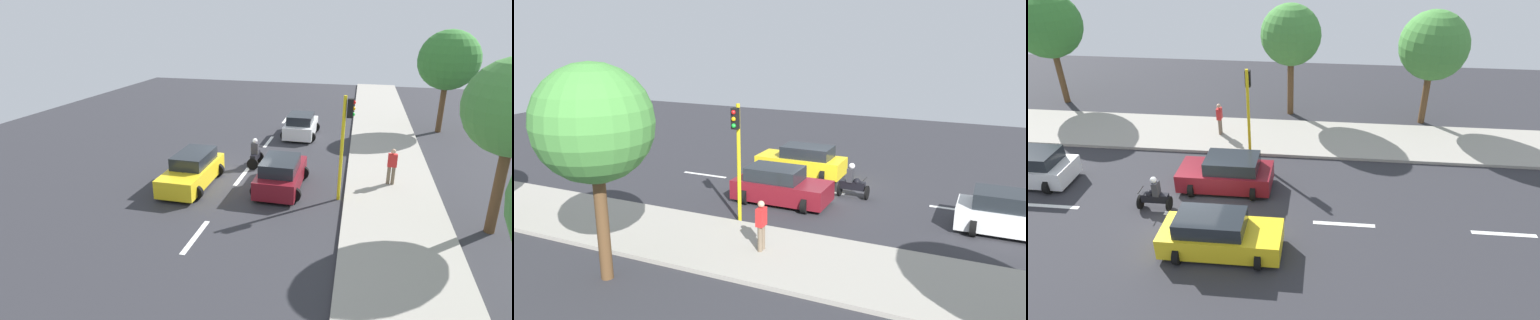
# 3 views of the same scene
# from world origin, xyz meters

# --- Properties ---
(ground_plane) EXTENTS (40.00, 60.00, 0.10)m
(ground_plane) POSITION_xyz_m (0.00, 0.00, -0.05)
(ground_plane) COLOR #2D2D33
(sidewalk) EXTENTS (4.00, 60.00, 0.15)m
(sidewalk) POSITION_xyz_m (7.00, 0.00, 0.07)
(sidewalk) COLOR #9E998E
(sidewalk) RESTS_ON ground
(lane_stripe_far_north) EXTENTS (0.20, 2.40, 0.01)m
(lane_stripe_far_north) POSITION_xyz_m (0.00, -12.00, 0.01)
(lane_stripe_far_north) COLOR white
(lane_stripe_far_north) RESTS_ON ground
(lane_stripe_north) EXTENTS (0.20, 2.40, 0.01)m
(lane_stripe_north) POSITION_xyz_m (0.00, -6.00, 0.01)
(lane_stripe_north) COLOR white
(lane_stripe_north) RESTS_ON ground
(lane_stripe_mid) EXTENTS (0.20, 2.40, 0.01)m
(lane_stripe_mid) POSITION_xyz_m (0.00, 0.00, 0.01)
(lane_stripe_mid) COLOR white
(lane_stripe_mid) RESTS_ON ground
(lane_stripe_south) EXTENTS (0.20, 2.40, 0.01)m
(lane_stripe_south) POSITION_xyz_m (0.00, 6.00, 0.01)
(lane_stripe_south) COLOR white
(lane_stripe_south) RESTS_ON ground
(car_maroon) EXTENTS (2.22, 4.00, 1.52)m
(car_maroon) POSITION_xyz_m (2.13, -0.98, 0.71)
(car_maroon) COLOR maroon
(car_maroon) RESTS_ON ground
(car_yellow_cab) EXTENTS (2.14, 4.27, 1.52)m
(car_yellow_cab) POSITION_xyz_m (-1.93, -1.55, 0.71)
(car_yellow_cab) COLOR yellow
(car_yellow_cab) RESTS_ON ground
(car_white) EXTENTS (2.23, 3.83, 1.52)m
(car_white) POSITION_xyz_m (1.75, 7.78, 0.71)
(car_white) COLOR white
(car_white) RESTS_ON ground
(motorcycle) EXTENTS (0.60, 1.30, 1.53)m
(motorcycle) POSITION_xyz_m (0.27, 1.60, 0.64)
(motorcycle) COLOR black
(motorcycle) RESTS_ON ground
(pedestrian_near_signal) EXTENTS (0.40, 0.24, 1.69)m
(pedestrian_near_signal) POSITION_xyz_m (6.97, 0.44, 1.06)
(pedestrian_near_signal) COLOR #72604C
(pedestrian_near_signal) RESTS_ON sidewalk
(traffic_light_corner) EXTENTS (0.49, 0.24, 4.50)m
(traffic_light_corner) POSITION_xyz_m (4.85, -1.53, 2.93)
(traffic_light_corner) COLOR yellow
(traffic_light_corner) RESTS_ON ground
(street_tree_north) EXTENTS (3.62, 3.62, 6.21)m
(street_tree_north) POSITION_xyz_m (9.78, -10.52, 4.38)
(street_tree_north) COLOR brown
(street_tree_north) RESTS_ON ground
(street_tree_center) EXTENTS (3.83, 3.83, 6.69)m
(street_tree_center) POSITION_xyz_m (10.66, 11.10, 4.75)
(street_tree_center) COLOR brown
(street_tree_center) RESTS_ON ground
(street_tree_south) EXTENTS (3.33, 3.33, 6.30)m
(street_tree_south) POSITION_xyz_m (10.28, -3.01, 4.60)
(street_tree_south) COLOR brown
(street_tree_south) RESTS_ON ground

